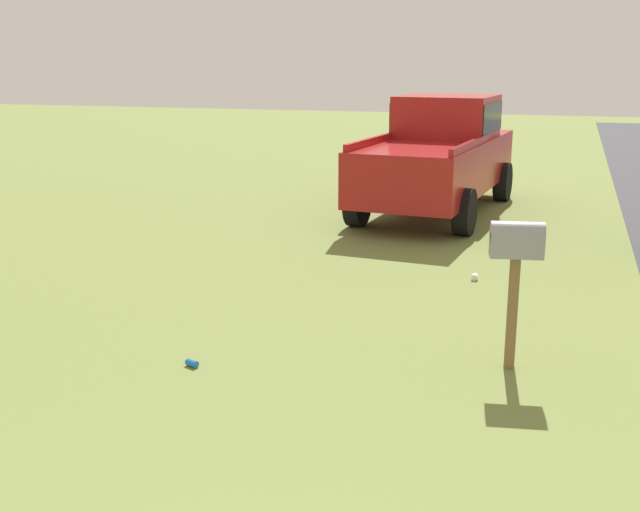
% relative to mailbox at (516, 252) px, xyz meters
% --- Properties ---
extents(mailbox, '(0.28, 0.49, 1.36)m').
position_rel_mailbox_xyz_m(mailbox, '(0.00, 0.00, 0.00)').
color(mailbox, brown).
rests_on(mailbox, ground).
extents(pickup_truck, '(5.29, 2.44, 2.09)m').
position_rel_mailbox_xyz_m(pickup_truck, '(7.35, 1.88, 0.02)').
color(pickup_truck, maroon).
rests_on(pickup_truck, ground).
extents(litter_can_midfield_a, '(0.11, 0.14, 0.07)m').
position_rel_mailbox_xyz_m(litter_can_midfield_a, '(-0.88, 2.77, -1.05)').
color(litter_can_midfield_a, blue).
rests_on(litter_can_midfield_a, ground).
extents(litter_cup_near_hydrant, '(0.10, 0.08, 0.08)m').
position_rel_mailbox_xyz_m(litter_cup_near_hydrant, '(2.83, 0.65, -1.04)').
color(litter_cup_near_hydrant, white).
rests_on(litter_cup_near_hydrant, ground).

